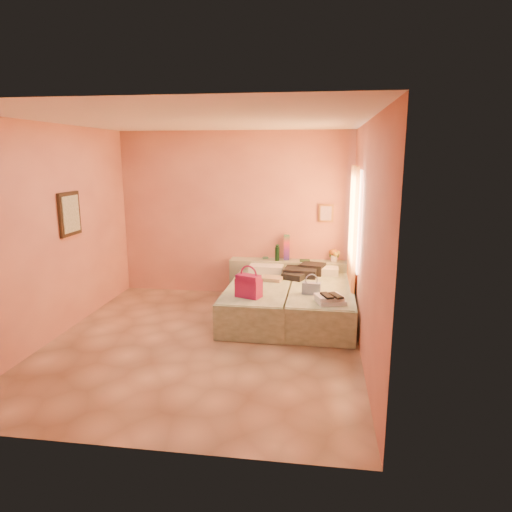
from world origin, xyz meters
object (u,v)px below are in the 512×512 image
Objects in this scene: bed_left at (260,301)px; bed_right at (320,304)px; green_book at (305,260)px; magenta_handbag at (249,286)px; flower_vase at (334,254)px; blue_handbag at (311,288)px; headboard_ledge at (290,279)px; water_bottle at (277,253)px; towel_stack at (330,299)px.

bed_left is 0.90m from bed_right.
magenta_handbag is (-0.70, -1.62, -0.01)m from green_book.
bed_left is at bearing -136.34° from flower_vase.
bed_right is at bearing 73.23° from blue_handbag.
bed_right is at bearing -63.43° from headboard_ledge.
water_bottle is 1.62m from magenta_handbag.
green_book is at bearing 106.14° from bed_right.
bed_right is (0.90, 0.00, 0.00)m from bed_left.
water_bottle is 1.60× the size of green_book.
magenta_handbag is at bearing -119.93° from green_book.
bed_right is 7.89× the size of blue_handbag.
magenta_handbag is (-0.08, -0.60, 0.41)m from bed_left.
green_book is at bearing -175.19° from flower_vase.
green_book is at bearing 100.73° from blue_handbag.
water_bottle is 1.05× the size of blue_handbag.
magenta_handbag reaches higher than bed_left.
flower_vase reaches higher than green_book.
flower_vase reaches higher than headboard_ledge.
magenta_handbag is at bearing -147.58° from bed_right.
water_bottle reaches higher than bed_left.
green_book is 1.37m from blue_handbag.
green_book is at bearing 59.38° from bed_left.
bed_left is 11.98× the size of green_book.
bed_left is 7.87× the size of flower_vase.
water_bottle is at bearing 116.97° from towel_stack.
green_book is (0.47, 0.02, -0.12)m from water_bottle.
water_bottle is (-0.74, 1.00, 0.53)m from bed_right.
water_bottle is 1.93m from towel_stack.
green_book is 0.66× the size of flower_vase.
water_bottle is at bearing 102.84° from magenta_handbag.
flower_vase is 1.78m from towel_stack.
magenta_handbag is (-0.23, -1.60, -0.13)m from water_bottle.
green_book is 0.66× the size of blue_handbag.
headboard_ledge is 1.02× the size of bed_left.
water_bottle is 0.95m from flower_vase.
magenta_handbag reaches higher than towel_stack.
headboard_ledge is at bearing 110.30° from towel_stack.
magenta_handbag is at bearing -158.23° from blue_handbag.
bed_right is (0.52, -1.05, -0.08)m from headboard_ledge.
bed_right is 1.35m from water_bottle.
water_bottle is 1.05× the size of flower_vase.
water_bottle is (-0.22, -0.05, 0.46)m from headboard_ledge.
flower_vase is (0.48, 0.04, 0.11)m from green_book.
bed_left is 1.26m from green_book.
bed_left is at bearing 103.92° from magenta_handbag.
flower_vase is 2.04m from magenta_handbag.
green_book reaches higher than towel_stack.
bed_right is 1.22m from magenta_handbag.
flower_vase reaches higher than blue_handbag.
water_bottle reaches higher than magenta_handbag.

